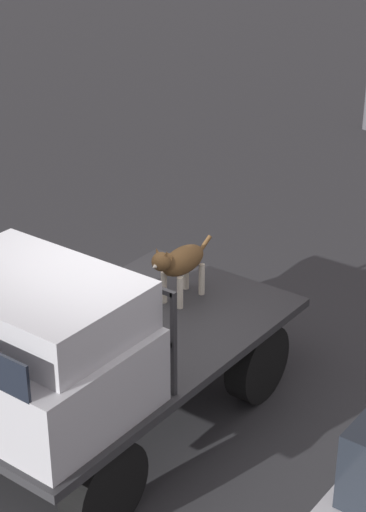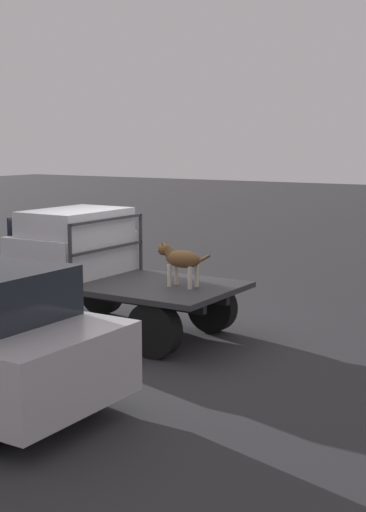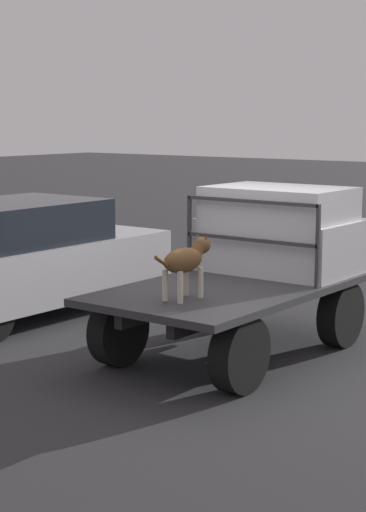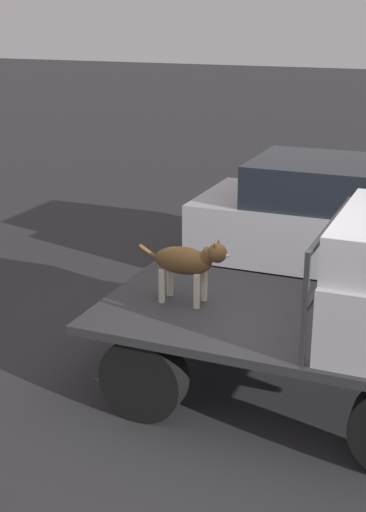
% 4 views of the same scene
% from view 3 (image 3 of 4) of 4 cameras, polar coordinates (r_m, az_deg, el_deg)
% --- Properties ---
extents(ground_plane, '(80.00, 80.00, 0.00)m').
position_cam_3_polar(ground_plane, '(9.83, 3.41, -6.60)').
color(ground_plane, '#2D2D30').
extents(flatbed_truck, '(3.50, 1.90, 0.83)m').
position_cam_3_polar(flatbed_truck, '(9.69, 3.44, -3.25)').
color(flatbed_truck, black).
rests_on(flatbed_truck, ground).
extents(truck_cab, '(1.32, 1.78, 1.03)m').
position_cam_3_polar(truck_cab, '(10.41, 6.57, 1.65)').
color(truck_cab, '#B7B7BC').
rests_on(truck_cab, flatbed_truck).
extents(truck_headboard, '(0.04, 1.78, 0.92)m').
position_cam_3_polar(truck_headboard, '(9.80, 4.51, 1.92)').
color(truck_headboard, '#2D2D30').
rests_on(truck_headboard, flatbed_truck).
extents(dog, '(0.91, 0.26, 0.65)m').
position_cam_3_polar(dog, '(8.77, 0.23, -0.26)').
color(dog, beige).
rests_on(dog, flatbed_truck).
extents(parked_sedan, '(4.13, 1.80, 1.57)m').
position_cam_3_polar(parked_sedan, '(11.79, -10.63, -0.13)').
color(parked_sedan, black).
rests_on(parked_sedan, ground).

